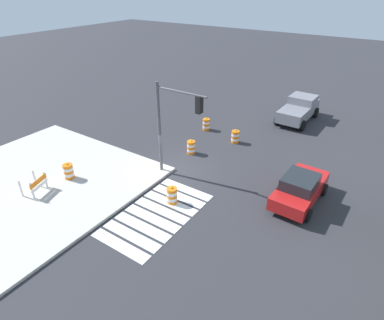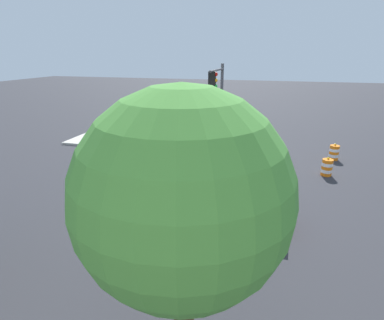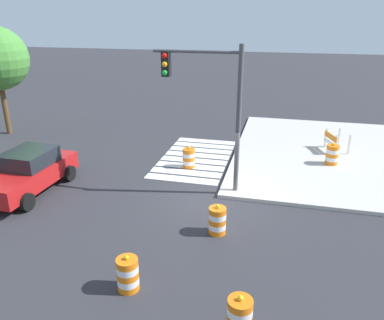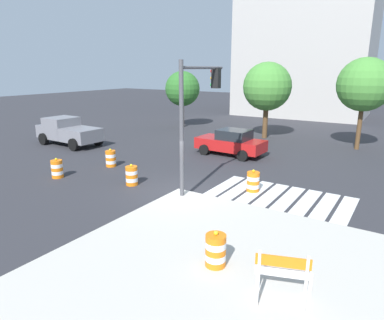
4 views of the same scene
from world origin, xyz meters
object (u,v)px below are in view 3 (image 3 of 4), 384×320
Objects in this scene: traffic_barrel_median_far at (128,274)px; construction_barricade at (333,140)px; traffic_barrel_crosswalk_end at (189,158)px; traffic_barrel_near_corner at (240,317)px; traffic_barrel_on_sidewalk at (332,155)px; traffic_light_pole at (208,93)px; traffic_barrel_median_near at (217,220)px; sports_car at (28,172)px.

traffic_barrel_median_far is 13.29m from construction_barricade.
traffic_barrel_near_corner is at bearing -159.20° from traffic_barrel_crosswalk_end.
traffic_barrel_on_sidewalk reaches higher than traffic_barrel_near_corner.
traffic_barrel_near_corner is 0.19× the size of traffic_light_pole.
traffic_barrel_median_far is at bearing 75.52° from traffic_barrel_near_corner.
traffic_barrel_median_far is at bearing 149.60° from traffic_barrel_on_sidewalk.
traffic_barrel_median_near is at bearing -28.78° from traffic_barrel_median_far.
traffic_barrel_crosswalk_end and traffic_barrel_median_near have the same top height.
sports_car is 14.17m from construction_barricade.
traffic_barrel_median_far is (-3.15, 1.73, 0.00)m from traffic_barrel_median_near.
construction_barricade is at bearing -58.57° from sports_car.
traffic_light_pole is (-5.69, 5.27, 3.19)m from construction_barricade.
traffic_barrel_crosswalk_end is 5.62m from traffic_barrel_median_near.
traffic_barrel_crosswalk_end is (9.06, 3.44, 0.00)m from traffic_barrel_near_corner.
construction_barricade is 8.38m from traffic_light_pole.
traffic_barrel_near_corner is 0.72× the size of construction_barricade.
sports_car is at bearing 104.00° from traffic_light_pole.
traffic_barrel_crosswalk_end is 1.00× the size of traffic_barrel_median_near.
sports_car reaches higher than traffic_barrel_near_corner.
traffic_light_pole reaches higher than traffic_barrel_median_far.
traffic_barrel_on_sidewalk is at bearing 173.47° from construction_barricade.
traffic_barrel_near_corner is 4.08m from traffic_barrel_median_near.
traffic_barrel_on_sidewalk reaches higher than traffic_barrel_crosswalk_end.
traffic_barrel_on_sidewalk is at bearing -15.18° from traffic_barrel_near_corner.
traffic_light_pole is (-2.16, -1.29, 3.46)m from traffic_barrel_crosswalk_end.
traffic_barrel_near_corner and traffic_barrel_median_far have the same top height.
traffic_barrel_median_near is at bearing 153.59° from construction_barricade.
traffic_barrel_median_near is (-5.15, -2.25, 0.00)m from traffic_barrel_crosswalk_end.
traffic_barrel_median_far is (-4.45, -6.05, -0.36)m from sports_car.
traffic_barrel_median_near is at bearing -99.45° from sports_car.
construction_barricade is at bearing -27.05° from traffic_barrel_median_far.
sports_car reaches higher than construction_barricade.
traffic_barrel_median_near is (3.91, 1.19, 0.00)m from traffic_barrel_near_corner.
traffic_light_pole is at bearing 17.30° from traffic_barrel_near_corner.
traffic_barrel_on_sidewalk reaches higher than traffic_barrel_median_far.
traffic_light_pole is (-3.78, 5.05, 3.31)m from traffic_barrel_on_sidewalk.
sports_car is at bearing 124.90° from traffic_barrel_crosswalk_end.
traffic_barrel_crosswalk_end is at bearing 104.36° from traffic_barrel_on_sidewalk.
construction_barricade reaches higher than traffic_barrel_near_corner.
sports_car is 4.27× the size of traffic_barrel_median_far.
sports_car reaches higher than traffic_barrel_median_far.
traffic_barrel_on_sidewalk is at bearing -53.17° from traffic_light_pole.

